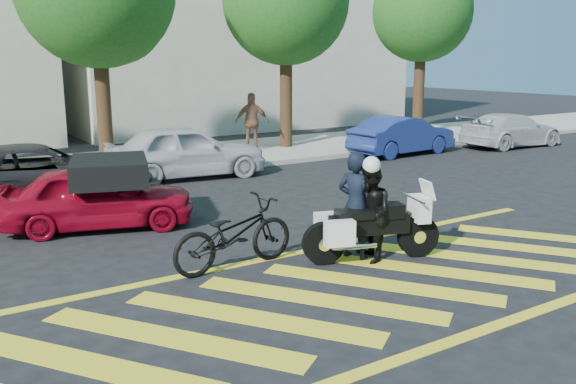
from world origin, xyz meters
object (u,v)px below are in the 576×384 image
parked_mid_left (39,175)px  police_motorcycle (370,227)px  parked_far_right (511,130)px  officer_bike (356,205)px  bicycle (234,234)px  parked_mid_right (186,151)px  officer_moto (370,213)px  red_convertible (97,197)px  parked_right (402,135)px

parked_mid_left → police_motorcycle: bearing=-146.1°
parked_mid_left → parked_far_right: size_ratio=1.17×
officer_bike → bicycle: (-1.96, 0.62, -0.34)m
officer_bike → parked_mid_left: (-3.69, 6.79, -0.20)m
officer_bike → parked_mid_right: officer_bike is taller
parked_mid_left → parked_far_right: 16.87m
officer_moto → parked_far_right: (13.09, 7.31, -0.18)m
red_convertible → parked_far_right: red_convertible is taller
bicycle → police_motorcycle: 2.25m
parked_mid_right → police_motorcycle: bearing=-175.5°
bicycle → parked_mid_right: (2.39, 7.40, 0.19)m
officer_moto → parked_mid_right: officer_moto is taller
red_convertible → parked_mid_left: 2.69m
officer_bike → parked_mid_left: officer_bike is taller
bicycle → parked_far_right: 16.45m
red_convertible → parked_mid_left: (-0.57, 2.63, 0.07)m
bicycle → officer_moto: size_ratio=1.33×
parked_mid_left → parked_mid_right: bearing=-67.7°
officer_bike → parked_far_right: (13.18, 7.05, -0.28)m
officer_moto → parked_right: (8.30, 8.12, -0.15)m
bicycle → parked_mid_left: 6.40m
parked_mid_left → parked_mid_right: (4.12, 1.23, 0.05)m
officer_bike → red_convertible: 5.21m
police_motorcycle → parked_far_right: bearing=47.7°
officer_bike → police_motorcycle: (0.11, -0.25, -0.34)m
bicycle → police_motorcycle: bearing=-116.9°
parked_far_right → parked_right: bearing=82.9°
police_motorcycle → parked_mid_left: bearing=136.9°
red_convertible → parked_far_right: 16.55m
officer_moto → officer_bike: bearing=-142.7°
police_motorcycle → parked_right: (8.29, 8.10, 0.09)m
parked_right → red_convertible: bearing=103.9°
officer_moto → red_convertible: officer_moto is taller
bicycle → parked_mid_left: bearing=11.7°
bicycle → officer_bike: bearing=-111.6°
officer_bike → bicycle: bearing=49.3°
parked_mid_left → parked_far_right: bearing=-83.5°
officer_bike → police_motorcycle: officer_bike is taller
parked_mid_left → parked_far_right: parked_mid_left is taller
police_motorcycle → parked_mid_right: 8.28m
parked_far_right → parked_mid_right: bearing=88.1°
bicycle → parked_mid_right: parked_mid_right is taller
bicycle → parked_right: size_ratio=0.53×
parked_mid_right → parked_right: 7.97m
police_motorcycle → parked_mid_right: (0.32, 8.27, 0.18)m
police_motorcycle → parked_mid_right: bearing=106.3°
officer_moto → parked_far_right: size_ratio=0.38×
officer_bike → parked_mid_right: bearing=-26.1°
red_convertible → parked_mid_left: bearing=29.1°
parked_mid_right → parked_mid_left: bearing=113.4°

